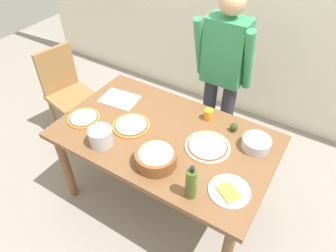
{
  "coord_description": "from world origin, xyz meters",
  "views": [
    {
      "loc": [
        0.89,
        -1.39,
        2.31
      ],
      "look_at": [
        0.0,
        0.05,
        0.81
      ],
      "focal_mm": 32.95,
      "sensor_mm": 36.0,
      "label": 1
    }
  ],
  "objects": [
    {
      "name": "person_cook",
      "position": [
        0.1,
        0.76,
        0.94
      ],
      "size": [
        0.49,
        0.25,
        1.62
      ],
      "color": "#2D2D38",
      "rests_on": "ground"
    },
    {
      "name": "cup_orange",
      "position": [
        0.19,
        0.34,
        0.8
      ],
      "size": [
        0.07,
        0.07,
        0.08
      ],
      "primitive_type": "cylinder",
      "color": "orange",
      "rests_on": "dining_table"
    },
    {
      "name": "avocado",
      "position": [
        0.41,
        0.31,
        0.8
      ],
      "size": [
        0.06,
        0.06,
        0.07
      ],
      "primitive_type": "ellipsoid",
      "color": "#2D4219",
      "rests_on": "dining_table"
    },
    {
      "name": "mixing_bowl_steel",
      "position": [
        0.61,
        0.23,
        0.8
      ],
      "size": [
        0.2,
        0.2,
        0.08
      ],
      "color": "#B7B7BC",
      "rests_on": "dining_table"
    },
    {
      "name": "pizza_cooked_on_tray",
      "position": [
        -0.27,
        -0.05,
        0.77
      ],
      "size": [
        0.29,
        0.29,
        0.02
      ],
      "color": "#C67A33",
      "rests_on": "dining_table"
    },
    {
      "name": "popcorn_bowl",
      "position": [
        0.1,
        -0.26,
        0.82
      ],
      "size": [
        0.28,
        0.28,
        0.11
      ],
      "color": "brown",
      "rests_on": "dining_table"
    },
    {
      "name": "dining_table",
      "position": [
        0.0,
        0.0,
        0.67
      ],
      "size": [
        1.6,
        0.96,
        0.76
      ],
      "color": "brown",
      "rests_on": "ground"
    },
    {
      "name": "chair_wooden_left",
      "position": [
        -1.32,
        0.24,
        0.54
      ],
      "size": [
        0.48,
        0.48,
        0.95
      ],
      "color": "olive",
      "rests_on": "ground"
    },
    {
      "name": "steel_pot",
      "position": [
        -0.33,
        -0.31,
        0.83
      ],
      "size": [
        0.17,
        0.17,
        0.13
      ],
      "color": "#B7B7BC",
      "rests_on": "dining_table"
    },
    {
      "name": "plate_with_slice",
      "position": [
        0.61,
        -0.22,
        0.77
      ],
      "size": [
        0.26,
        0.26,
        0.02
      ],
      "color": "white",
      "rests_on": "dining_table"
    },
    {
      "name": "olive_oil_bottle",
      "position": [
        0.42,
        -0.37,
        0.87
      ],
      "size": [
        0.07,
        0.07,
        0.26
      ],
      "color": "#47561E",
      "rests_on": "dining_table"
    },
    {
      "name": "pizza_raw_on_board",
      "position": [
        0.33,
        0.05,
        0.77
      ],
      "size": [
        0.32,
        0.32,
        0.02
      ],
      "color": "beige",
      "rests_on": "dining_table"
    },
    {
      "name": "ground",
      "position": [
        0.0,
        0.0,
        0.0
      ],
      "size": [
        8.0,
        8.0,
        0.0
      ],
      "primitive_type": "plane",
      "color": "gray"
    },
    {
      "name": "cutting_board_white",
      "position": [
        -0.55,
        0.17,
        0.77
      ],
      "size": [
        0.32,
        0.25,
        0.01
      ],
      "primitive_type": "cube",
      "rotation": [
        0.0,
        0.0,
        0.11
      ],
      "color": "white",
      "rests_on": "dining_table"
    },
    {
      "name": "pizza_second_cooked",
      "position": [
        -0.63,
        -0.18,
        0.77
      ],
      "size": [
        0.25,
        0.25,
        0.02
      ],
      "color": "#C67A33",
      "rests_on": "dining_table"
    }
  ]
}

